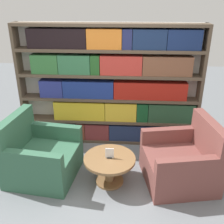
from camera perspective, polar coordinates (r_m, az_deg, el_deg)
name	(u,v)px	position (r m, az deg, el deg)	size (l,w,h in m)	color
ground_plane	(102,187)	(3.88, -2.09, -15.95)	(14.00, 14.00, 0.00)	slate
bookshelf	(111,87)	(4.53, -0.17, 5.49)	(3.11, 0.30, 2.10)	silver
armchair_left	(40,157)	(4.07, -15.32, -9.46)	(1.04, 1.03, 0.94)	#336047
armchair_right	(182,162)	(3.95, 15.00, -10.56)	(1.09, 1.07, 0.94)	brown
coffee_table	(110,165)	(3.79, -0.53, -11.38)	(0.73, 0.73, 0.42)	brown
table_sign	(110,154)	(3.69, -0.54, -9.09)	(0.12, 0.06, 0.15)	black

